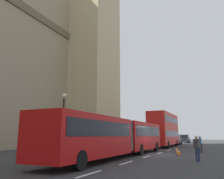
% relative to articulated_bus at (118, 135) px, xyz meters
% --- Properties ---
extents(ground_plane, '(160.00, 160.00, 0.00)m').
position_rel_articulated_bus_xyz_m(ground_plane, '(3.64, -1.99, -1.75)').
color(ground_plane, '#333335').
extents(lane_centre_marking, '(29.80, 0.16, 0.01)m').
position_rel_articulated_bus_xyz_m(lane_centre_marking, '(1.15, -1.99, -1.74)').
color(lane_centre_marking, silver).
rests_on(lane_centre_marking, ground_plane).
extents(articulated_bus, '(18.48, 2.54, 2.90)m').
position_rel_articulated_bus_xyz_m(articulated_bus, '(0.00, 0.00, 0.00)').
color(articulated_bus, '#B20F0F').
rests_on(articulated_bus, ground_plane).
extents(double_decker_bus, '(10.88, 2.54, 4.90)m').
position_rel_articulated_bus_xyz_m(double_decker_bus, '(17.59, 0.00, 0.96)').
color(double_decker_bus, red).
rests_on(double_decker_bus, ground_plane).
extents(sedan_lead, '(4.40, 1.86, 1.85)m').
position_rel_articulated_bus_xyz_m(sedan_lead, '(26.51, -0.06, -0.83)').
color(sedan_lead, black).
rests_on(sedan_lead, ground_plane).
extents(sedan_trailing, '(4.40, 1.86, 1.85)m').
position_rel_articulated_bus_xyz_m(sedan_trailing, '(39.39, -0.19, -0.83)').
color(sedan_trailing, black).
rests_on(sedan_trailing, ground_plane).
extents(traffic_cone_west, '(0.36, 0.36, 0.58)m').
position_rel_articulated_bus_xyz_m(traffic_cone_west, '(3.41, -4.18, -1.46)').
color(traffic_cone_west, black).
rests_on(traffic_cone_west, ground_plane).
extents(traffic_cone_middle, '(0.36, 0.36, 0.58)m').
position_rel_articulated_bus_xyz_m(traffic_cone_middle, '(6.18, -3.56, -1.46)').
color(traffic_cone_middle, black).
rests_on(traffic_cone_middle, ground_plane).
extents(street_lamp, '(0.44, 0.44, 5.27)m').
position_rel_articulated_bus_xyz_m(street_lamp, '(-1.40, 4.51, 1.31)').
color(street_lamp, black).
rests_on(street_lamp, ground_plane).
extents(pedestrian_near_cones, '(0.41, 0.47, 1.69)m').
position_rel_articulated_bus_xyz_m(pedestrian_near_cones, '(-0.74, -6.02, -0.83)').
color(pedestrian_near_cones, '#262D4C').
rests_on(pedestrian_near_cones, ground_plane).
extents(pedestrian_by_kerb, '(0.41, 0.36, 1.69)m').
position_rel_articulated_bus_xyz_m(pedestrian_by_kerb, '(8.29, -5.61, -0.83)').
color(pedestrian_by_kerb, '#333333').
rests_on(pedestrian_by_kerb, ground_plane).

